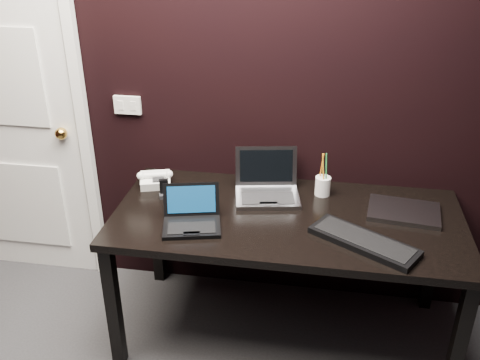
% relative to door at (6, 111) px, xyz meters
% --- Properties ---
extents(wall_back, '(4.00, 0.00, 4.00)m').
position_rel_door_xyz_m(wall_back, '(1.35, 0.02, 0.26)').
color(wall_back, black).
rests_on(wall_back, ground).
extents(door, '(0.99, 0.10, 2.14)m').
position_rel_door_xyz_m(door, '(0.00, 0.00, 0.00)').
color(door, white).
rests_on(door, ground).
extents(wall_switch, '(0.15, 0.02, 0.10)m').
position_rel_door_xyz_m(wall_switch, '(0.73, 0.01, 0.08)').
color(wall_switch, silver).
rests_on(wall_switch, wall_back).
extents(desk, '(1.70, 0.80, 0.74)m').
position_rel_door_xyz_m(desk, '(1.65, -0.38, -0.38)').
color(desk, black).
rests_on(desk, ground).
extents(netbook, '(0.31, 0.29, 0.17)m').
position_rel_door_xyz_m(netbook, '(1.21, -0.54, -0.27)').
color(netbook, black).
rests_on(netbook, desk).
extents(silver_laptop, '(0.37, 0.35, 0.22)m').
position_rel_door_xyz_m(silver_laptop, '(1.53, -0.19, -0.26)').
color(silver_laptop, gray).
rests_on(silver_laptop, desk).
extents(ext_keyboard, '(0.50, 0.39, 0.03)m').
position_rel_door_xyz_m(ext_keyboard, '(2.00, -0.57, -0.29)').
color(ext_keyboard, black).
rests_on(ext_keyboard, desk).
extents(closed_laptop, '(0.37, 0.28, 0.02)m').
position_rel_door_xyz_m(closed_laptop, '(2.21, -0.27, -0.29)').
color(closed_laptop, gray).
rests_on(closed_laptop, desk).
extents(desk_phone, '(0.20, 0.18, 0.09)m').
position_rel_door_xyz_m(desk_phone, '(0.92, -0.18, -0.27)').
color(desk_phone, white).
rests_on(desk_phone, desk).
extents(mobile_phone, '(0.07, 0.06, 0.10)m').
position_rel_door_xyz_m(mobile_phone, '(1.00, -0.29, -0.27)').
color(mobile_phone, black).
rests_on(mobile_phone, desk).
extents(pen_cup, '(0.09, 0.09, 0.23)m').
position_rel_door_xyz_m(pen_cup, '(1.81, -0.13, -0.25)').
color(pen_cup, white).
rests_on(pen_cup, desk).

